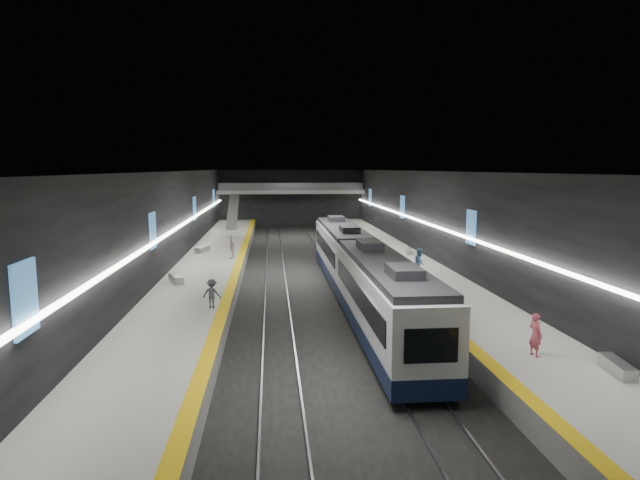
{
  "coord_description": "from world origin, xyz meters",
  "views": [
    {
      "loc": [
        -2.78,
        -40.82,
        8.25
      ],
      "look_at": [
        1.32,
        3.79,
        2.2
      ],
      "focal_mm": 30.0,
      "sensor_mm": 36.0,
      "label": 1
    }
  ],
  "objects": [
    {
      "name": "passenger_left_a",
      "position": [
        -5.92,
        2.1,
        1.97
      ],
      "size": [
        0.75,
        1.22,
        1.95
      ],
      "primitive_type": "imported",
      "rotation": [
        0.0,
        0.0,
        -1.32
      ],
      "color": "beige",
      "rests_on": "platform_left"
    },
    {
      "name": "escalator",
      "position": [
        -7.5,
        26.0,
        2.9
      ],
      "size": [
        1.2,
        7.5,
        3.92
      ],
      "primitive_type": "cube",
      "rotation": [
        0.44,
        0.0,
        0.0
      ],
      "color": "#99999E",
      "rests_on": "platform_left"
    },
    {
      "name": "wall_left",
      "position": [
        -10.0,
        0.0,
        4.0
      ],
      "size": [
        0.04,
        70.0,
        8.0
      ],
      "primitive_type": "cube",
      "color": "black",
      "rests_on": "ground"
    },
    {
      "name": "wall_back",
      "position": [
        0.0,
        35.0,
        4.0
      ],
      "size": [
        20.0,
        0.04,
        8.0
      ],
      "primitive_type": "cube",
      "color": "black",
      "rests_on": "ground"
    },
    {
      "name": "bench_right_near",
      "position": [
        9.41,
        -23.67,
        1.23
      ],
      "size": [
        0.79,
        1.96,
        0.47
      ],
      "primitive_type": "cube",
      "rotation": [
        0.0,
        0.0,
        -0.14
      ],
      "color": "#99999E",
      "rests_on": "platform_right"
    },
    {
      "name": "tile_surface_right",
      "position": [
        7.5,
        0.0,
        1.01
      ],
      "size": [
        5.0,
        70.0,
        0.02
      ],
      "primitive_type": "cube",
      "color": "#A4A49F",
      "rests_on": "platform_right"
    },
    {
      "name": "mezzanine_bridge",
      "position": [
        0.0,
        32.93,
        5.04
      ],
      "size": [
        20.0,
        3.0,
        1.5
      ],
      "color": "gray",
      "rests_on": "wall_left"
    },
    {
      "name": "passenger_right_a",
      "position": [
        7.33,
        -21.73,
        1.85
      ],
      "size": [
        0.56,
        0.71,
        1.7
      ],
      "primitive_type": "imported",
      "rotation": [
        0.0,
        0.0,
        1.84
      ],
      "color": "#B84452",
      "rests_on": "platform_right"
    },
    {
      "name": "cove_light_left",
      "position": [
        -9.8,
        0.0,
        3.8
      ],
      "size": [
        0.25,
        68.6,
        0.12
      ],
      "primitive_type": "cube",
      "color": "white",
      "rests_on": "wall_left"
    },
    {
      "name": "train",
      "position": [
        2.5,
        -8.99,
        2.2
      ],
      "size": [
        2.69,
        30.04,
        3.6
      ],
      "color": "#0F1A39",
      "rests_on": "ground"
    },
    {
      "name": "cove_light_right",
      "position": [
        9.8,
        0.0,
        3.8
      ],
      "size": [
        0.25,
        68.6,
        0.12
      ],
      "primitive_type": "cube",
      "color": "white",
      "rests_on": "wall_right"
    },
    {
      "name": "bench_left_near",
      "position": [
        -8.87,
        -6.71,
        1.24
      ],
      "size": [
        1.28,
        2.06,
        0.49
      ],
      "primitive_type": "cube",
      "rotation": [
        0.0,
        0.0,
        0.39
      ],
      "color": "#99999E",
      "rests_on": "platform_left"
    },
    {
      "name": "platform_left",
      "position": [
        -7.5,
        0.0,
        0.5
      ],
      "size": [
        5.0,
        70.0,
        1.0
      ],
      "primitive_type": "cube",
      "color": "slate",
      "rests_on": "ground"
    },
    {
      "name": "bench_right_far",
      "position": [
        8.9,
        3.22,
        1.19
      ],
      "size": [
        0.82,
        1.65,
        0.39
      ],
      "primitive_type": "cube",
      "rotation": [
        0.0,
        0.0,
        -0.25
      ],
      "color": "#99999E",
      "rests_on": "platform_right"
    },
    {
      "name": "bench_left_far",
      "position": [
        -8.76,
        5.72,
        1.24
      ],
      "size": [
        1.12,
        2.06,
        0.48
      ],
      "primitive_type": "cube",
      "rotation": [
        0.0,
        0.0,
        -0.31
      ],
      "color": "#99999E",
      "rests_on": "platform_left"
    },
    {
      "name": "ground",
      "position": [
        0.0,
        0.0,
        0.0
      ],
      "size": [
        70.0,
        70.0,
        0.0
      ],
      "primitive_type": "plane",
      "color": "black",
      "rests_on": "ground"
    },
    {
      "name": "rails",
      "position": [
        -0.0,
        0.0,
        0.06
      ],
      "size": [
        6.52,
        70.0,
        0.12
      ],
      "color": "gray",
      "rests_on": "ground"
    },
    {
      "name": "passenger_right_b",
      "position": [
        7.05,
        -6.53,
        1.97
      ],
      "size": [
        1.12,
        1.19,
        1.94
      ],
      "primitive_type": "imported",
      "rotation": [
        0.0,
        0.0,
        1.01
      ],
      "color": "#4C76A6",
      "rests_on": "platform_right"
    },
    {
      "name": "ceiling",
      "position": [
        0.0,
        0.0,
        8.0
      ],
      "size": [
        20.0,
        70.0,
        0.04
      ],
      "primitive_type": "cube",
      "rotation": [
        3.14,
        0.0,
        0.0
      ],
      "color": "beige",
      "rests_on": "wall_left"
    },
    {
      "name": "wall_right",
      "position": [
        10.0,
        0.0,
        4.0
      ],
      "size": [
        0.04,
        70.0,
        8.0
      ],
      "primitive_type": "cube",
      "color": "black",
      "rests_on": "ground"
    },
    {
      "name": "passenger_left_b",
      "position": [
        -5.89,
        -13.34,
        1.77
      ],
      "size": [
        1.1,
        0.8,
        1.53
      ],
      "primitive_type": "imported",
      "rotation": [
        0.0,
        0.0,
        2.88
      ],
      "color": "#3C3C43",
      "rests_on": "platform_left"
    },
    {
      "name": "tactile_strip_right",
      "position": [
        5.3,
        0.0,
        1.02
      ],
      "size": [
        0.6,
        70.0,
        0.02
      ],
      "primitive_type": "cube",
      "color": "#E1B50B",
      "rests_on": "platform_right"
    },
    {
      "name": "tile_surface_left",
      "position": [
        -7.5,
        0.0,
        1.01
      ],
      "size": [
        5.0,
        70.0,
        0.02
      ],
      "primitive_type": "cube",
      "color": "#A4A49F",
      "rests_on": "platform_left"
    },
    {
      "name": "tactile_strip_left",
      "position": [
        -5.3,
        0.0,
        1.02
      ],
      "size": [
        0.6,
        70.0,
        0.02
      ],
      "primitive_type": "cube",
      "color": "#E1B50B",
      "rests_on": "platform_left"
    },
    {
      "name": "platform_right",
      "position": [
        7.5,
        0.0,
        0.5
      ],
      "size": [
        5.0,
        70.0,
        1.0
      ],
      "primitive_type": "cube",
      "color": "slate",
      "rests_on": "ground"
    },
    {
      "name": "ad_posters",
      "position": [
        -0.0,
        1.0,
        4.5
      ],
      "size": [
        19.94,
        53.5,
        2.2
      ],
      "color": "#3D79B9",
      "rests_on": "wall_left"
    }
  ]
}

